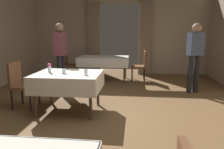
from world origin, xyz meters
TOP-DOWN VIEW (x-y plane):
  - ground at (0.00, 0.00)m, footprint 10.08×10.08m
  - wall_back at (0.00, 4.18)m, footprint 6.40×0.27m
  - dining_table_mid at (-0.68, 0.22)m, footprint 1.26×0.98m
  - dining_table_far at (-0.40, 2.96)m, footprint 1.57×0.88m
  - chair_mid_left at (-1.69, 0.32)m, footprint 0.44×0.44m
  - chair_far_right at (0.77, 3.05)m, footprint 0.44×0.44m
  - chair_far_left at (-1.57, 3.06)m, footprint 0.44×0.44m
  - flower_vase_mid at (-1.04, 0.22)m, footprint 0.07×0.07m
  - glass_mid_b at (-0.73, 0.16)m, footprint 0.08×0.08m
  - glass_mid_c at (-0.29, 0.06)m, footprint 0.07×0.07m
  - plate_far_a at (-0.69, 2.92)m, footprint 0.23×0.23m
  - plate_far_b at (-0.93, 3.08)m, footprint 0.22×0.22m
  - person_waiter_by_doorway at (2.05, 1.80)m, footprint 0.41×0.33m
  - person_diner_standing_aside at (-1.23, 1.40)m, footprint 0.25×0.38m

SIDE VIEW (x-z plane):
  - ground at x=0.00m, z-range 0.00..0.00m
  - chair_mid_left at x=-1.69m, z-range 0.05..0.98m
  - chair_far_right at x=0.77m, z-range 0.05..0.98m
  - chair_far_left at x=-1.57m, z-range 0.05..0.98m
  - dining_table_mid at x=-0.68m, z-range 0.27..1.02m
  - dining_table_far at x=-0.40m, z-range 0.28..1.03m
  - plate_far_a at x=-0.69m, z-range 0.75..0.76m
  - plate_far_b at x=-0.93m, z-range 0.75..0.76m
  - glass_mid_b at x=-0.73m, z-range 0.75..0.83m
  - glass_mid_c at x=-0.29m, z-range 0.75..0.86m
  - flower_vase_mid at x=-1.04m, z-range 0.76..0.94m
  - person_waiter_by_doorway at x=2.05m, z-range 0.16..1.88m
  - person_diner_standing_aside at x=-1.23m, z-range 0.16..1.88m
  - wall_back at x=0.00m, z-range 0.02..3.02m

